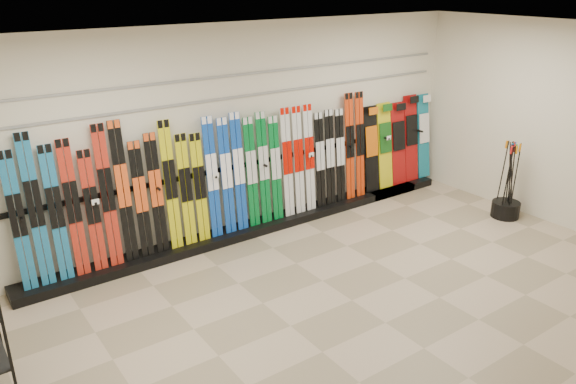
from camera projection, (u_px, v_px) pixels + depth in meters
floor at (352, 300)px, 6.59m from camera, size 8.00×8.00×0.00m
back_wall at (239, 131)px, 7.95m from camera, size 8.00×0.00×8.00m
right_wall at (562, 127)px, 8.20m from camera, size 0.00×5.00×5.00m
ceiling at (365, 37)px, 5.51m from camera, size 8.00×8.00×0.00m
ski_rack_base at (263, 225)px, 8.43m from camera, size 8.00×0.40×0.12m
skis at (218, 179)px, 7.75m from camera, size 5.37×0.19×1.84m
snowboards at (398, 143)px, 9.74m from camera, size 1.56×0.23×1.51m
pole_bin at (505, 209)px, 8.83m from camera, size 0.43×0.43×0.25m
ski_poles at (509, 180)px, 8.66m from camera, size 0.31×0.31×1.18m
slatwall_rail_0 at (239, 97)px, 7.75m from camera, size 7.60×0.02×0.03m
slatwall_rail_1 at (238, 75)px, 7.65m from camera, size 7.60×0.02×0.03m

